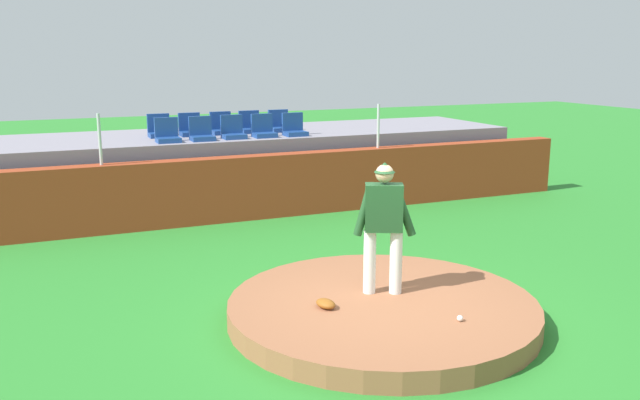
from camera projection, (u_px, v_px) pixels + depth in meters
name	position (u px, v px, depth m)	size (l,w,h in m)	color
ground_plane	(382.00, 319.00, 8.65)	(60.00, 60.00, 0.00)	#2A812B
pitchers_mound	(382.00, 310.00, 8.62)	(3.97, 3.97, 0.27)	#955B3C
pitcher	(384.00, 218.00, 8.64)	(0.78, 0.45, 1.75)	silver
baseball	(460.00, 318.00, 7.91)	(0.07, 0.07, 0.07)	white
fielding_glove	(326.00, 304.00, 8.32)	(0.30, 0.20, 0.11)	#915019
brick_barrier	(248.00, 188.00, 13.76)	(15.37, 0.40, 1.31)	#9B391D
fence_post_left	(100.00, 139.00, 12.43)	(0.06, 0.06, 0.96)	silver
fence_post_right	(378.00, 126.00, 14.67)	(0.06, 0.06, 0.96)	silver
bleacher_platform	(221.00, 166.00, 15.59)	(13.79, 3.14, 1.55)	gray
stadium_chair_0	(167.00, 134.00, 13.89)	(0.48, 0.44, 0.50)	navy
stadium_chair_1	(201.00, 133.00, 14.16)	(0.48, 0.44, 0.50)	navy
stadium_chair_2	(233.00, 131.00, 14.48)	(0.48, 0.44, 0.50)	navy
stadium_chair_3	(263.00, 130.00, 14.73)	(0.48, 0.44, 0.50)	navy
stadium_chair_4	(294.00, 128.00, 14.98)	(0.48, 0.44, 0.50)	navy
stadium_chair_5	(159.00, 130.00, 14.73)	(0.48, 0.44, 0.50)	navy
stadium_chair_6	(190.00, 129.00, 14.97)	(0.48, 0.44, 0.50)	navy
stadium_chair_7	(222.00, 127.00, 15.26)	(0.48, 0.44, 0.50)	navy
stadium_chair_8	(250.00, 126.00, 15.53)	(0.48, 0.44, 0.50)	navy
stadium_chair_9	(280.00, 125.00, 15.78)	(0.48, 0.44, 0.50)	navy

